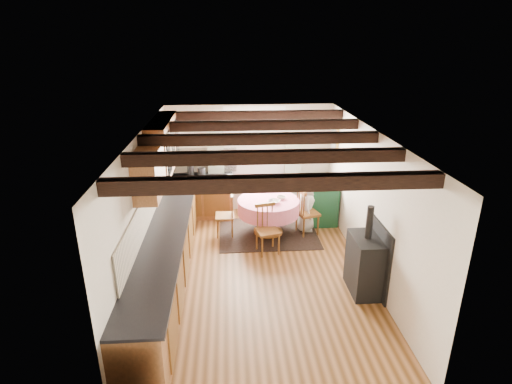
{
  "coord_description": "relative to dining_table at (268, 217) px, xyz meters",
  "views": [
    {
      "loc": [
        -0.48,
        -6.02,
        3.74
      ],
      "look_at": [
        0.0,
        0.8,
        1.15
      ],
      "focal_mm": 28.75,
      "sensor_mm": 36.0,
      "label": 1
    }
  ],
  "objects": [
    {
      "name": "canister_wide",
      "position": [
        -1.36,
        1.07,
        0.64
      ],
      "size": [
        0.16,
        0.16,
        0.18
      ],
      "primitive_type": "cylinder",
      "color": "#262628",
      "rests_on": "worktop_back"
    },
    {
      "name": "beam_c",
      "position": [
        -0.29,
        -1.43,
        1.94
      ],
      "size": [
        3.6,
        0.16,
        0.16
      ],
      "primitive_type": "cube",
      "color": "black",
      "rests_on": "ceiling"
    },
    {
      "name": "splash_left",
      "position": [
        -2.07,
        -1.13,
        0.83
      ],
      "size": [
        0.02,
        4.5,
        0.55
      ],
      "primitive_type": "cube",
      "color": "beige",
      "rests_on": "wall_left"
    },
    {
      "name": "aga_range",
      "position": [
        1.18,
        0.63,
        0.07
      ],
      "size": [
        0.61,
        0.94,
        0.87
      ],
      "primitive_type": null,
      "color": "#154529",
      "rests_on": "floor"
    },
    {
      "name": "wall_cabinet_glass",
      "position": [
        -1.92,
        -0.23,
        1.58
      ],
      "size": [
        0.34,
        1.8,
        0.9
      ],
      "primitive_type": "cube",
      "color": "#9B5E35",
      "rests_on": "wall_left"
    },
    {
      "name": "wall_plate",
      "position": [
        0.76,
        1.29,
        1.33
      ],
      "size": [
        0.3,
        0.02,
        0.3
      ],
      "primitive_type": "cylinder",
      "rotation": [
        1.57,
        0.0,
        0.0
      ],
      "color": "silver",
      "rests_on": "wall_back"
    },
    {
      "name": "beam_a",
      "position": [
        -0.29,
        -3.43,
        1.94
      ],
      "size": [
        3.6,
        0.16,
        0.16
      ],
      "primitive_type": "cube",
      "color": "black",
      "rests_on": "ceiling"
    },
    {
      "name": "wall_front",
      "position": [
        -0.29,
        -4.18,
        0.83
      ],
      "size": [
        3.6,
        0.0,
        2.4
      ],
      "primitive_type": "cube",
      "color": "silver",
      "rests_on": "ground"
    },
    {
      "name": "dining_table",
      "position": [
        0.0,
        0.0,
        0.0
      ],
      "size": [
        1.22,
        1.22,
        0.74
      ],
      "primitive_type": null,
      "color": "pink",
      "rests_on": "floor"
    },
    {
      "name": "chair_left",
      "position": [
        -0.87,
        0.01,
        0.07
      ],
      "size": [
        0.4,
        0.38,
        0.89
      ],
      "primitive_type": null,
      "rotation": [
        0.0,
        0.0,
        -1.58
      ],
      "color": "brown",
      "rests_on": "floor"
    },
    {
      "name": "child_far",
      "position": [
        0.08,
        0.7,
        0.14
      ],
      "size": [
        0.38,
        0.25,
        1.03
      ],
      "primitive_type": "imported",
      "rotation": [
        0.0,
        0.0,
        3.15
      ],
      "color": "#282C3C",
      "rests_on": "floor"
    },
    {
      "name": "wall_left",
      "position": [
        -2.09,
        -1.43,
        0.83
      ],
      "size": [
        0.0,
        5.5,
        2.4
      ],
      "primitive_type": "cube",
      "color": "silver",
      "rests_on": "ground"
    },
    {
      "name": "canister_tall",
      "position": [
        -1.59,
        1.08,
        0.68
      ],
      "size": [
        0.15,
        0.15,
        0.25
      ],
      "primitive_type": "cylinder",
      "color": "#262628",
      "rests_on": "worktop_back"
    },
    {
      "name": "worktop_left",
      "position": [
        -1.77,
        -1.43,
        0.53
      ],
      "size": [
        0.64,
        5.3,
        0.04
      ],
      "primitive_type": "cube",
      "color": "black",
      "rests_on": "base_cabinet_left"
    },
    {
      "name": "window_pane",
      "position": [
        -0.19,
        1.31,
        1.23
      ],
      "size": [
        1.2,
        0.01,
        1.4
      ],
      "primitive_type": "cube",
      "color": "white",
      "rests_on": "wall_back"
    },
    {
      "name": "base_cabinet_left",
      "position": [
        -1.79,
        -1.43,
        0.07
      ],
      "size": [
        0.6,
        5.3,
        0.88
      ],
      "primitive_type": "cube",
      "color": "#9B5E35",
      "rests_on": "floor"
    },
    {
      "name": "wall_back",
      "position": [
        -0.29,
        1.32,
        0.83
      ],
      "size": [
        3.6,
        0.0,
        2.4
      ],
      "primitive_type": "cube",
      "color": "silver",
      "rests_on": "ground"
    },
    {
      "name": "worktop_back",
      "position": [
        -1.34,
        1.0,
        0.53
      ],
      "size": [
        1.3,
        0.64,
        0.04
      ],
      "primitive_type": "cube",
      "color": "black",
      "rests_on": "base_cabinet_back"
    },
    {
      "name": "wall_picture",
      "position": [
        1.48,
        0.87,
        1.33
      ],
      "size": [
        0.04,
        0.5,
        0.6
      ],
      "primitive_type": "cube",
      "color": "gold",
      "rests_on": "wall_right"
    },
    {
      "name": "cast_iron_stove",
      "position": [
        1.29,
        -2.09,
        0.35
      ],
      "size": [
        0.43,
        0.72,
        1.43
      ],
      "primitive_type": null,
      "color": "black",
      "rests_on": "floor"
    },
    {
      "name": "chair_near",
      "position": [
        -0.09,
        -0.76,
        0.1
      ],
      "size": [
        0.49,
        0.5,
        0.93
      ],
      "primitive_type": null,
      "rotation": [
        0.0,
        0.0,
        0.26
      ],
      "color": "brown",
      "rests_on": "floor"
    },
    {
      "name": "beam_b",
      "position": [
        -0.29,
        -2.43,
        1.94
      ],
      "size": [
        3.6,
        0.16,
        0.16
      ],
      "primitive_type": "cube",
      "color": "black",
      "rests_on": "ceiling"
    },
    {
      "name": "beam_d",
      "position": [
        -0.29,
        -0.43,
        1.94
      ],
      "size": [
        3.6,
        0.16,
        0.16
      ],
      "primitive_type": "cube",
      "color": "black",
      "rests_on": "ceiling"
    },
    {
      "name": "base_cabinet_back",
      "position": [
        -1.34,
        1.02,
        0.07
      ],
      "size": [
        1.3,
        0.6,
        0.88
      ],
      "primitive_type": "cube",
      "color": "#9B5E35",
      "rests_on": "floor"
    },
    {
      "name": "window_frame",
      "position": [
        -0.19,
        1.3,
        1.23
      ],
      "size": [
        1.34,
        0.03,
        1.54
      ],
      "primitive_type": "cube",
      "color": "white",
      "rests_on": "wall_back"
    },
    {
      "name": "beam_e",
      "position": [
        -0.29,
        0.57,
        1.94
      ],
      "size": [
        3.6,
        0.16,
        0.16
      ],
      "primitive_type": "cube",
      "color": "black",
      "rests_on": "ceiling"
    },
    {
      "name": "curtain_rod",
      "position": [
        -0.19,
        1.22,
        1.83
      ],
      "size": [
        2.0,
        0.03,
        0.03
      ],
      "primitive_type": "cylinder",
      "rotation": [
        0.0,
        1.57,
        0.0
      ],
      "color": "black",
      "rests_on": "wall_back"
    },
    {
      "name": "splash_back",
      "position": [
        -1.29,
        1.3,
        0.83
      ],
      "size": [
        1.4,
        0.02,
        0.55
      ],
      "primitive_type": "cube",
      "color": "beige",
      "rests_on": "wall_back"
    },
    {
      "name": "bowl_b",
      "position": [
        0.25,
        0.03,
        0.4
      ],
      "size": [
        0.25,
        0.25,
        0.06
      ],
      "primitive_type": "imported",
      "rotation": [
        0.0,
        0.0,
        2.38
      ],
      "color": "silver",
      "rests_on": "dining_table"
    },
    {
      "name": "ceiling",
      "position": [
        -0.29,
        -1.43,
        2.03
      ],
      "size": [
        3.6,
        5.5,
        0.0
      ],
      "primitive_type": "cube",
      "color": "white",
      "rests_on": "ground"
    },
    {
      "name": "floor",
      "position": [
        -0.29,
        -1.43,
        -0.37
      ],
      "size": [
        3.6,
        5.5,
        0.0
      ],
      "primitive_type": "cube",
      "color": "#976238",
      "rests_on": "ground"
    },
    {
      "name": "wall_right",
      "position": [
        1.51,
        -1.43,
        0.83
      ],
      "size": [
        0.0,
        5.5,
        2.4
      ],
      "primitive_type": "cube",
      "color": "silver",
      "rests_on": "ground"
    },
    {
      "name": "curtain_left",
      "position": [
        -1.04,
        1.22,
        0.73
      ],
      "size": [
        0.35,
        0.1,
        2.1
      ],
      "primitive_type": "cube",
      "color": "beige",
      "rests_on": "wall_back"
    },
    {
      "name": "rug",
      "position": [
        0.0,
        0.0,
        -0.36
      ],
      "size": [
        1.96,
        1.53,
        0.01
      ],
      "primitive_type": "cube",
      "color": "black",
      "rests_on": "floor"
    },
    {
      "name": "chair_right",
      "position": [
        0.79,
        -0.03,
        0.11
      ],
      "size": [
        0.53,
        0.52,
        0.96
      ],
      "primitive_type": null,
      "rotation": [
        0.0,
        0.0,
        1.86
      ],
      "color": "brown",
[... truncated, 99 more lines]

